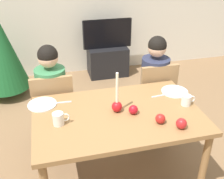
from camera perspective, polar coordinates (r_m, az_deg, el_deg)
name	(u,v)px	position (r m, az deg, el deg)	size (l,w,h in m)	color
ground_plane	(117,178)	(2.79, 1.05, -17.89)	(7.68, 7.68, 0.00)	brown
dining_table	(118,121)	(2.35, 1.19, -6.64)	(1.40, 0.90, 0.75)	olive
chair_left	(54,107)	(2.88, -11.98, -3.67)	(0.40, 0.40, 0.90)	#99754C
chair_right	(154,95)	(3.09, 8.82, -1.04)	(0.40, 0.40, 0.90)	#99754C
person_left_child	(53,101)	(2.88, -12.14, -2.36)	(0.30, 0.30, 1.17)	#33384C
person_right_child	(154,89)	(3.08, 8.67, 0.18)	(0.30, 0.30, 1.17)	#33384C
tv_stand	(108,61)	(4.62, -0.92, 5.93)	(0.64, 0.40, 0.48)	black
tv	(107,34)	(4.46, -0.97, 11.52)	(0.79, 0.05, 0.46)	black
christmas_tree	(0,49)	(4.08, -22.26, 7.72)	(0.67, 0.67, 1.36)	brown
candle_centerpiece	(117,104)	(2.29, 0.97, -3.02)	(0.09, 0.09, 0.36)	red
plate_left	(42,104)	(2.48, -14.31, -3.01)	(0.25, 0.25, 0.01)	silver
plate_right	(175,91)	(2.68, 12.89, -0.39)	(0.25, 0.25, 0.01)	silver
mug_left	(59,119)	(2.18, -11.01, -6.00)	(0.13, 0.09, 0.10)	silver
mug_right	(187,100)	(2.48, 15.25, -2.16)	(0.13, 0.08, 0.09)	silver
fork_left	(61,103)	(2.48, -10.49, -2.68)	(0.18, 0.01, 0.01)	silver
fork_right	(160,96)	(2.58, 10.05, -1.25)	(0.18, 0.01, 0.01)	silver
apple_near_candle	(160,119)	(2.20, 10.02, -6.00)	(0.08, 0.08, 0.08)	#AE1E1B
apple_by_left_plate	(133,110)	(2.28, 4.45, -4.19)	(0.08, 0.08, 0.08)	#AF121D
apple_by_right_mug	(181,123)	(2.17, 14.23, -6.87)	(0.09, 0.09, 0.09)	#B21E1F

